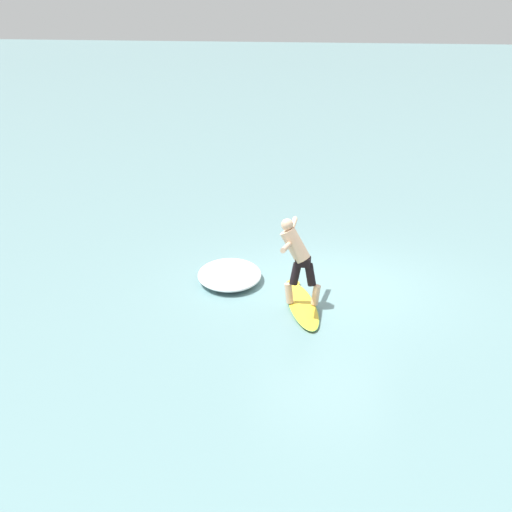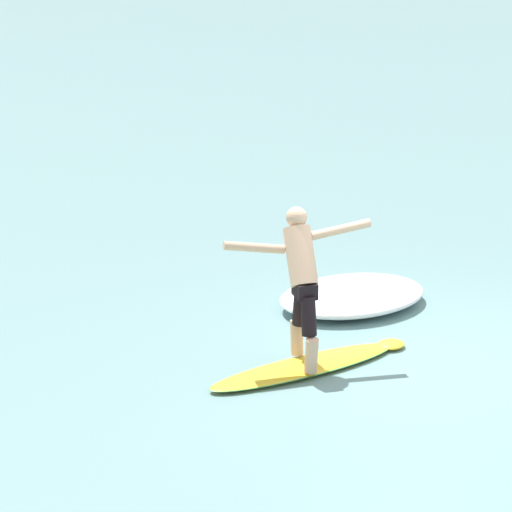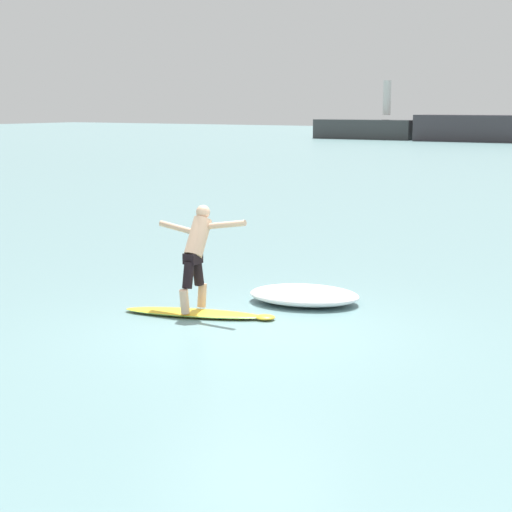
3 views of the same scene
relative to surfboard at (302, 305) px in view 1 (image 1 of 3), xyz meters
name	(u,v)px [view 1 (image 1 of 3)]	position (x,y,z in m)	size (l,w,h in m)	color
ground_plane	(326,285)	(1.16, -0.28, -0.04)	(200.00, 200.00, 0.00)	slate
surfboard	(302,305)	(0.00, 0.00, 0.00)	(2.35, 1.15, 0.22)	yellow
surfer	(297,254)	(-0.04, 0.10, 0.96)	(1.53, 0.75, 1.57)	#D7AB88
wave_foam_at_tail	(230,274)	(0.97, 1.60, 0.09)	(2.02, 1.64, 0.26)	white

